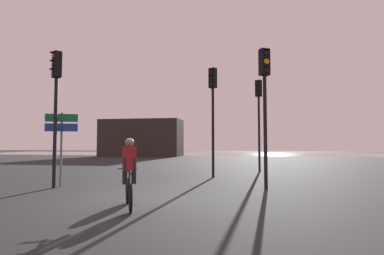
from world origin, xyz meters
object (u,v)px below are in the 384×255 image
(distant_building, at_px, (142,138))
(traffic_light_near_left, at_px, (56,93))
(traffic_light_near_right, at_px, (265,91))
(direction_sign_post, at_px, (61,135))
(traffic_light_center, at_px, (213,102))
(traffic_light_far_right, at_px, (259,108))
(cyclist, at_px, (129,173))

(distant_building, bearing_deg, traffic_light_near_left, -76.27)
(traffic_light_near_left, height_order, traffic_light_near_right, traffic_light_near_right)
(traffic_light_near_right, height_order, direction_sign_post, traffic_light_near_right)
(traffic_light_near_left, xyz_separation_m, traffic_light_near_right, (7.03, 1.03, 0.01))
(traffic_light_near_left, xyz_separation_m, traffic_light_center, (4.94, 4.17, 0.16))
(traffic_light_near_left, distance_m, traffic_light_near_right, 7.11)
(traffic_light_center, bearing_deg, traffic_light_near_right, 149.76)
(traffic_light_near_right, bearing_deg, traffic_light_center, -85.19)
(traffic_light_far_right, bearing_deg, distant_building, -32.17)
(traffic_light_near_right, bearing_deg, distant_building, -91.04)
(direction_sign_post, bearing_deg, traffic_light_near_right, 164.06)
(traffic_light_near_right, bearing_deg, direction_sign_post, -23.76)
(distant_building, relative_size, traffic_light_far_right, 2.02)
(traffic_light_near_right, xyz_separation_m, cyclist, (-3.28, -3.68, -2.43))
(traffic_light_near_left, bearing_deg, direction_sign_post, -49.69)
(traffic_light_center, distance_m, cyclist, 7.39)
(traffic_light_near_left, distance_m, traffic_light_center, 6.47)
(traffic_light_near_left, height_order, traffic_light_center, traffic_light_center)
(traffic_light_near_left, height_order, direction_sign_post, traffic_light_near_left)
(traffic_light_near_right, bearing_deg, traffic_light_far_right, -119.47)
(traffic_light_far_right, distance_m, direction_sign_post, 10.12)
(traffic_light_center, distance_m, direction_sign_post, 6.44)
(traffic_light_far_right, distance_m, traffic_light_center, 3.89)
(traffic_light_near_left, bearing_deg, traffic_light_near_right, -134.86)
(traffic_light_near_left, xyz_separation_m, cyclist, (3.75, -2.65, -2.41))
(traffic_light_far_right, xyz_separation_m, traffic_light_center, (-2.16, -3.23, -0.04))
(distant_building, bearing_deg, traffic_light_near_right, -62.21)
(distant_building, height_order, traffic_light_far_right, traffic_light_far_right)
(direction_sign_post, bearing_deg, traffic_light_center, -163.84)
(direction_sign_post, bearing_deg, traffic_light_far_right, -156.54)
(direction_sign_post, bearing_deg, cyclist, 120.03)
(traffic_light_near_left, bearing_deg, traffic_light_far_right, -97.00)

